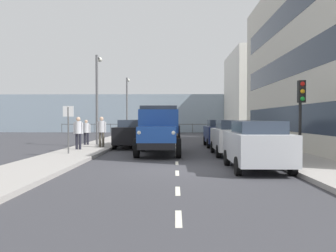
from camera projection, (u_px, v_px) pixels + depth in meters
The scene contains 21 objects.
ground_plane at pixel (176, 147), 22.74m from camera, with size 80.00×80.00×0.00m, color #38383D.
sidewalk_left at pixel (254, 146), 22.63m from camera, with size 2.50×41.96×0.15m, color #9E9993.
sidewalk_right at pixel (99, 145), 22.85m from camera, with size 2.50×41.96×0.15m, color #9E9993.
road_centreline_markings at pixel (176, 147), 22.10m from camera, with size 0.12×37.28×0.01m.
building_far_block at pixel (263, 94), 40.43m from camera, with size 7.34×11.01×9.28m.
sea_horizon at pixel (176, 113), 46.66m from camera, with size 80.00×0.80×5.00m, color #8C9EAD.
seawall_railing at pixel (176, 126), 43.10m from camera, with size 28.08×0.08×1.20m.
truck_vintage_blue at pixel (159, 131), 17.53m from camera, with size 2.17×5.64×2.43m.
car_silver_kerbside_near at pixel (257, 145), 12.37m from camera, with size 1.89×3.93×1.72m.
car_white_kerbside_1 at pixel (233, 137), 17.45m from camera, with size 1.92×4.06×1.72m.
car_navy_kerbside_2 at pixel (220, 133), 22.69m from camera, with size 1.87×4.05×1.72m.
car_black_oppositeside_0 at pixel (132, 133), 22.00m from camera, with size 1.87×4.27×1.72m.
car_maroon_oppositeside_1 at pixel (141, 130), 27.73m from camera, with size 1.82×4.38×1.72m.
car_teal_oppositeside_2 at pixel (148, 128), 34.50m from camera, with size 1.89×4.28×1.72m.
pedestrian_couple_b at pixel (78, 130), 19.04m from camera, with size 0.53×0.34×1.74m.
pedestrian_couple_a at pixel (102, 129), 20.60m from camera, with size 0.53×0.34×1.76m.
pedestrian_strolling at pixel (86, 130), 22.43m from camera, with size 0.53×0.34×1.58m.
traffic_light_near at pixel (301, 102), 14.42m from camera, with size 0.28×0.41×3.20m.
lamp_post_promenade at pixel (97, 91), 22.89m from camera, with size 0.32×1.14×5.74m.
lamp_post_far at pixel (127, 101), 35.07m from camera, with size 0.32×1.14×5.69m.
street_sign at pixel (68, 121), 16.79m from camera, with size 0.50×0.07×2.25m.
Camera 1 is at (0.05, 12.52, 1.80)m, focal length 37.95 mm.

